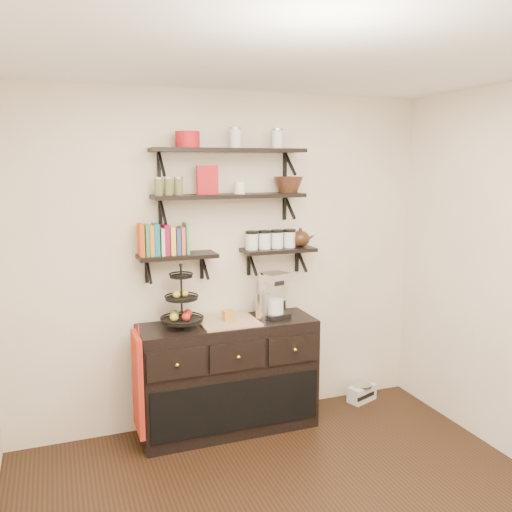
% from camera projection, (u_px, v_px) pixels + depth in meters
% --- Properties ---
extents(ceiling, '(3.50, 3.50, 0.02)m').
position_uv_depth(ceiling, '(331.00, 43.00, 2.58)').
color(ceiling, white).
rests_on(ceiling, back_wall).
extents(back_wall, '(3.50, 0.02, 2.70)m').
position_uv_depth(back_wall, '(225.00, 261.00, 4.42)').
color(back_wall, white).
rests_on(back_wall, ground).
extents(shelf_top, '(1.20, 0.27, 0.23)m').
position_uv_depth(shelf_top, '(229.00, 151.00, 4.15)').
color(shelf_top, black).
rests_on(shelf_top, back_wall).
extents(shelf_mid, '(1.20, 0.27, 0.23)m').
position_uv_depth(shelf_mid, '(229.00, 196.00, 4.21)').
color(shelf_mid, black).
rests_on(shelf_mid, back_wall).
extents(shelf_low_left, '(0.60, 0.25, 0.23)m').
position_uv_depth(shelf_low_left, '(177.00, 257.00, 4.15)').
color(shelf_low_left, black).
rests_on(shelf_low_left, back_wall).
extents(shelf_low_right, '(0.60, 0.25, 0.23)m').
position_uv_depth(shelf_low_right, '(278.00, 251.00, 4.44)').
color(shelf_low_right, black).
rests_on(shelf_low_right, back_wall).
extents(cookbooks, '(0.36, 0.15, 0.26)m').
position_uv_depth(cookbooks, '(165.00, 240.00, 4.10)').
color(cookbooks, '#C44313').
rests_on(cookbooks, shelf_low_left).
extents(glass_canisters, '(0.43, 0.10, 0.13)m').
position_uv_depth(glass_canisters, '(271.00, 241.00, 4.40)').
color(glass_canisters, silver).
rests_on(glass_canisters, shelf_low_right).
extents(sideboard, '(1.40, 0.50, 0.92)m').
position_uv_depth(sideboard, '(228.00, 376.00, 4.34)').
color(sideboard, black).
rests_on(sideboard, floor).
extents(fruit_stand, '(0.32, 0.32, 0.47)m').
position_uv_depth(fruit_stand, '(182.00, 306.00, 4.11)').
color(fruit_stand, black).
rests_on(fruit_stand, sideboard).
extents(candle, '(0.08, 0.08, 0.08)m').
position_uv_depth(candle, '(228.00, 315.00, 4.25)').
color(candle, '#AC6F27').
rests_on(candle, sideboard).
extents(coffee_maker, '(0.24, 0.24, 0.37)m').
position_uv_depth(coffee_maker, '(274.00, 296.00, 4.39)').
color(coffee_maker, black).
rests_on(coffee_maker, sideboard).
extents(thermal_carafe, '(0.11, 0.11, 0.22)m').
position_uv_depth(thermal_carafe, '(263.00, 306.00, 4.32)').
color(thermal_carafe, silver).
rests_on(thermal_carafe, sideboard).
extents(apron, '(0.04, 0.32, 0.75)m').
position_uv_depth(apron, '(138.00, 384.00, 3.98)').
color(apron, '#A32211').
rests_on(apron, sideboard).
extents(radio, '(0.30, 0.23, 0.16)m').
position_uv_depth(radio, '(362.00, 392.00, 4.92)').
color(radio, silver).
rests_on(radio, floor).
extents(recipe_box, '(0.17, 0.08, 0.22)m').
position_uv_depth(recipe_box, '(207.00, 180.00, 4.12)').
color(recipe_box, '#AE131A').
rests_on(recipe_box, shelf_mid).
extents(walnut_bowl, '(0.24, 0.24, 0.13)m').
position_uv_depth(walnut_bowl, '(288.00, 185.00, 4.36)').
color(walnut_bowl, black).
rests_on(walnut_bowl, shelf_mid).
extents(ramekins, '(0.09, 0.09, 0.10)m').
position_uv_depth(ramekins, '(240.00, 188.00, 4.22)').
color(ramekins, white).
rests_on(ramekins, shelf_mid).
extents(teapot, '(0.24, 0.19, 0.16)m').
position_uv_depth(teapot, '(300.00, 237.00, 4.49)').
color(teapot, '#341F0F').
rests_on(teapot, shelf_low_right).
extents(red_pot, '(0.18, 0.18, 0.12)m').
position_uv_depth(red_pot, '(188.00, 139.00, 4.02)').
color(red_pot, '#AE131A').
rests_on(red_pot, shelf_top).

